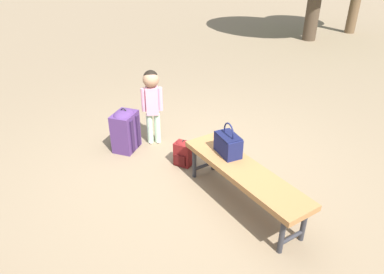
{
  "coord_description": "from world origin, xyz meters",
  "views": [
    {
      "loc": [
        -2.5,
        2.64,
        2.45
      ],
      "look_at": [
        0.01,
        0.03,
        0.45
      ],
      "focal_mm": 33.05,
      "sensor_mm": 36.0,
      "label": 1
    }
  ],
  "objects_px": {
    "backpack_large": "(125,129)",
    "backpack_small": "(183,152)",
    "park_bench": "(244,174)",
    "child_standing": "(152,96)",
    "handbag": "(228,144)"
  },
  "relations": [
    {
      "from": "park_bench",
      "to": "child_standing",
      "type": "height_order",
      "value": "child_standing"
    },
    {
      "from": "backpack_large",
      "to": "backpack_small",
      "type": "height_order",
      "value": "backpack_large"
    },
    {
      "from": "park_bench",
      "to": "backpack_large",
      "type": "relative_size",
      "value": 2.76
    },
    {
      "from": "child_standing",
      "to": "backpack_small",
      "type": "xyz_separation_m",
      "value": [
        -0.69,
        0.12,
        -0.52
      ]
    },
    {
      "from": "park_bench",
      "to": "child_standing",
      "type": "bearing_deg",
      "value": -8.11
    },
    {
      "from": "handbag",
      "to": "backpack_large",
      "type": "distance_m",
      "value": 1.56
    },
    {
      "from": "handbag",
      "to": "backpack_small",
      "type": "xyz_separation_m",
      "value": [
        0.68,
        -0.0,
        -0.4
      ]
    },
    {
      "from": "child_standing",
      "to": "backpack_large",
      "type": "xyz_separation_m",
      "value": [
        0.13,
        0.37,
        -0.4
      ]
    },
    {
      "from": "handbag",
      "to": "child_standing",
      "type": "height_order",
      "value": "child_standing"
    },
    {
      "from": "park_bench",
      "to": "backpack_large",
      "type": "xyz_separation_m",
      "value": [
        1.82,
        0.13,
        -0.1
      ]
    },
    {
      "from": "handbag",
      "to": "park_bench",
      "type": "bearing_deg",
      "value": 159.24
    },
    {
      "from": "handbag",
      "to": "child_standing",
      "type": "relative_size",
      "value": 0.35
    },
    {
      "from": "handbag",
      "to": "child_standing",
      "type": "xyz_separation_m",
      "value": [
        1.38,
        -0.12,
        0.12
      ]
    },
    {
      "from": "park_bench",
      "to": "handbag",
      "type": "xyz_separation_m",
      "value": [
        0.31,
        -0.12,
        0.18
      ]
    },
    {
      "from": "handbag",
      "to": "backpack_small",
      "type": "height_order",
      "value": "handbag"
    }
  ]
}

